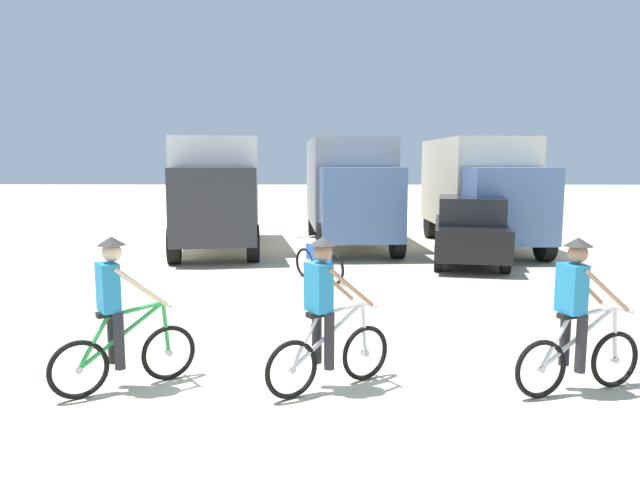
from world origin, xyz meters
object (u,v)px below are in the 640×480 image
box_truck_grey_hauler (349,186)px  cyclist_near_camera (577,322)px  sedan_parked (470,230)px  cyclist_orange_shirt (119,320)px  bicycle_spare (319,263)px  box_truck_avon_van (215,187)px  box_truck_cream_rv (480,187)px  cyclist_cowboy_hat (326,320)px

box_truck_grey_hauler → cyclist_near_camera: box_truck_grey_hauler is taller
sedan_parked → cyclist_orange_shirt: 10.71m
cyclist_orange_shirt → bicycle_spare: cyclist_orange_shirt is taller
sedan_parked → bicycle_spare: 4.56m
box_truck_avon_van → box_truck_cream_rv: bearing=2.5°
box_truck_avon_van → cyclist_orange_shirt: bearing=-84.9°
box_truck_avon_van → bicycle_spare: box_truck_avon_van is taller
box_truck_cream_rv → cyclist_near_camera: (-1.84, -11.89, -1.03)m
box_truck_avon_van → bicycle_spare: size_ratio=5.07×
box_truck_grey_hauler → bicycle_spare: 6.02m
box_truck_avon_van → bicycle_spare: 6.16m
box_truck_grey_hauler → cyclist_cowboy_hat: (-0.70, -12.22, -1.03)m
cyclist_orange_shirt → cyclist_near_camera: size_ratio=1.00×
box_truck_grey_hauler → box_truck_cream_rv: (4.01, -0.39, 0.00)m
box_truck_grey_hauler → cyclist_cowboy_hat: size_ratio=3.80×
box_truck_grey_hauler → sedan_parked: bearing=-48.9°
box_truck_avon_van → box_truck_grey_hauler: (4.12, 0.75, 0.00)m
sedan_parked → cyclist_cowboy_hat: 9.52m
cyclist_near_camera → box_truck_grey_hauler: bearing=100.0°
box_truck_avon_van → sedan_parked: (7.14, -2.71, -0.99)m
box_truck_avon_van → cyclist_near_camera: (6.29, -11.53, -1.03)m
box_truck_cream_rv → cyclist_near_camera: 12.07m
box_truck_grey_hauler → box_truck_cream_rv: same height
box_truck_avon_van → box_truck_cream_rv: (8.12, 0.36, 0.00)m
cyclist_orange_shirt → cyclist_cowboy_hat: same height
box_truck_grey_hauler → cyclist_cowboy_hat: bearing=-93.3°
box_truck_grey_hauler → cyclist_cowboy_hat: box_truck_grey_hauler is taller
box_truck_grey_hauler → cyclist_orange_shirt: box_truck_grey_hauler is taller
cyclist_cowboy_hat → bicycle_spare: cyclist_cowboy_hat is taller
box_truck_avon_van → bicycle_spare: bearing=-57.2°
box_truck_avon_van → cyclist_near_camera: size_ratio=3.87×
sedan_parked → cyclist_cowboy_hat: cyclist_cowboy_hat is taller
box_truck_avon_van → box_truck_cream_rv: 8.13m
box_truck_grey_hauler → cyclist_near_camera: size_ratio=3.80×
cyclist_cowboy_hat → cyclist_near_camera: (2.87, -0.06, 0.00)m
sedan_parked → cyclist_cowboy_hat: size_ratio=2.45×
sedan_parked → bicycle_spare: size_ratio=3.21×
bicycle_spare → cyclist_orange_shirt: bearing=-108.9°
box_truck_avon_van → cyclist_near_camera: box_truck_avon_van is taller
box_truck_cream_rv → sedan_parked: 3.37m
box_truck_grey_hauler → cyclist_cowboy_hat: 12.28m
box_truck_cream_rv → cyclist_orange_shirt: (-7.10, -11.86, -1.03)m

